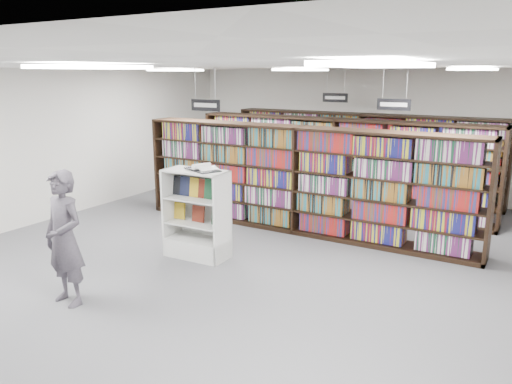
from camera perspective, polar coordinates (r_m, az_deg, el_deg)
The scene contains 18 objects.
floor at distance 8.47m, azimuth -1.16°, elevation -8.02°, with size 12.00×12.00×0.00m, color #4C4C51.
ceiling at distance 7.89m, azimuth -1.28°, elevation 14.17°, with size 10.00×12.00×0.10m, color white.
wall_back at distance 13.45m, azimuth 12.48°, elevation 6.73°, with size 10.00×0.10×3.20m, color silver.
wall_left at distance 11.45m, azimuth -23.09°, elevation 4.84°, with size 0.10×12.00×3.20m, color silver.
bookshelf_row_near at distance 9.86m, azimuth 4.94°, elevation 1.39°, with size 7.00×0.60×2.10m.
bookshelf_row_mid at distance 11.66m, azimuth 9.23°, elevation 3.15°, with size 7.00×0.60×2.10m.
bookshelf_row_far at distance 13.24m, azimuth 11.95°, elevation 4.24°, with size 7.00×0.60×2.10m.
aisle_sign_left at distance 9.57m, azimuth -5.80°, elevation 9.97°, with size 0.65×0.02×0.80m.
aisle_sign_right at distance 10.07m, azimuth 15.47°, elevation 9.73°, with size 0.65×0.02×0.80m.
aisle_sign_center at distance 12.61m, azimuth 9.04°, elevation 10.69°, with size 0.65×0.02×0.80m.
troffer_front_center at distance 5.57m, azimuth -18.27°, elevation 13.42°, with size 0.60×1.20×0.04m, color white.
troffer_front_right at distance 3.88m, azimuth 13.58°, elevation 13.99°, with size 0.60×1.20×0.04m, color white.
troffer_back_left at distance 11.27m, azimuth -9.11°, elevation 13.59°, with size 0.60×1.20×0.04m, color white.
troffer_back_center at distance 9.64m, azimuth 5.20°, elevation 13.75°, with size 0.60×1.20×0.04m, color white.
troffer_back_right at distance 8.78m, azimuth 23.62°, elevation 12.75°, with size 0.60×1.20×0.04m, color white.
endcap_display at distance 8.65m, azimuth -6.62°, elevation -4.09°, with size 1.11×0.58×1.52m.
open_book at distance 8.38m, azimuth -6.18°, elevation 2.73°, with size 0.73×0.60×0.13m.
shopper at distance 7.21m, azimuth -21.06°, elevation -4.98°, with size 0.68×0.45×1.86m, color #504B55.
Camera 1 is at (4.16, -6.70, 3.10)m, focal length 35.00 mm.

